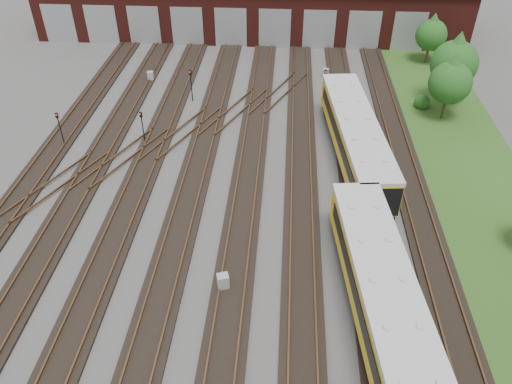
{
  "coord_description": "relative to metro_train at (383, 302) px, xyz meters",
  "views": [
    {
      "loc": [
        4.66,
        -22.05,
        22.01
      ],
      "look_at": [
        2.91,
        3.84,
        2.0
      ],
      "focal_mm": 35.0,
      "sensor_mm": 36.0,
      "label": 1
    }
  ],
  "objects": [
    {
      "name": "ground",
      "position": [
        -10.0,
        4.96,
        -2.03
      ],
      "size": [
        120.0,
        120.0,
        0.0
      ],
      "primitive_type": "plane",
      "color": "#43413F",
      "rests_on": "ground"
    },
    {
      "name": "track_network",
      "position": [
        -10.17,
        5.54,
        -1.93
      ],
      "size": [
        30.4,
        70.0,
        0.33
      ],
      "color": "black",
      "rests_on": "ground"
    },
    {
      "name": "maintenance_shed",
      "position": [
        -10.01,
        44.93,
        1.17
      ],
      "size": [
        51.0,
        12.5,
        6.35
      ],
      "color": "#4C1813",
      "rests_on": "ground"
    },
    {
      "name": "grass_verge",
      "position": [
        9.0,
        14.96,
        -2.01
      ],
      "size": [
        8.0,
        55.0,
        0.05
      ],
      "primitive_type": "cube",
      "color": "#29511B",
      "rests_on": "ground"
    },
    {
      "name": "metro_train",
      "position": [
        0.0,
        0.0,
        0.0
      ],
      "size": [
        4.54,
        48.29,
        3.32
      ],
      "rotation": [
        0.0,
        0.0,
        0.1
      ],
      "color": "black",
      "rests_on": "ground"
    },
    {
      "name": "signal_mast_0",
      "position": [
        -23.43,
        16.65,
        -0.14
      ],
      "size": [
        0.24,
        0.23,
        2.97
      ],
      "rotation": [
        0.0,
        0.0,
        0.23
      ],
      "color": "black",
      "rests_on": "ground"
    },
    {
      "name": "signal_mast_1",
      "position": [
        -16.92,
        17.53,
        -0.24
      ],
      "size": [
        0.25,
        0.24,
        2.8
      ],
      "rotation": [
        0.0,
        0.0,
        -0.43
      ],
      "color": "black",
      "rests_on": "ground"
    },
    {
      "name": "signal_mast_2",
      "position": [
        -14.23,
        25.15,
        -0.07
      ],
      "size": [
        0.26,
        0.25,
        3.07
      ],
      "rotation": [
        0.0,
        0.0,
        -0.26
      ],
      "color": "black",
      "rests_on": "ground"
    },
    {
      "name": "signal_mast_3",
      "position": [
        -1.86,
        25.95,
        -0.03
      ],
      "size": [
        0.27,
        0.25,
        3.11
      ],
      "rotation": [
        0.0,
        0.0,
        0.03
      ],
      "color": "black",
      "rests_on": "ground"
    },
    {
      "name": "relay_cabinet_1",
      "position": [
        -19.17,
        29.16,
        -1.53
      ],
      "size": [
        0.69,
        0.61,
        1.0
      ],
      "primitive_type": "cube",
      "rotation": [
        0.0,
        0.0,
        0.21
      ],
      "color": "#9FA1A4",
      "rests_on": "ground"
    },
    {
      "name": "relay_cabinet_2",
      "position": [
        -8.53,
        2.15,
        -1.49
      ],
      "size": [
        0.78,
        0.72,
        1.08
      ],
      "primitive_type": "cube",
      "rotation": [
        0.0,
        0.0,
        0.33
      ],
      "color": "#9FA1A4",
      "rests_on": "ground"
    },
    {
      "name": "relay_cabinet_3",
      "position": [
        -1.45,
        31.24,
        -1.57
      ],
      "size": [
        0.69,
        0.63,
        0.93
      ],
      "primitive_type": "cube",
      "rotation": [
        0.0,
        0.0,
        -0.36
      ],
      "color": "#9FA1A4",
      "rests_on": "ground"
    },
    {
      "name": "relay_cabinet_4",
      "position": [
        0.74,
        23.19,
        -1.56
      ],
      "size": [
        0.7,
        0.64,
        0.94
      ],
      "primitive_type": "cube",
      "rotation": [
        0.0,
        0.0,
        0.37
      ],
      "color": "#9FA1A4",
      "rests_on": "ground"
    },
    {
      "name": "tree_0",
      "position": [
        9.46,
        26.19,
        2.39
      ],
      "size": [
        4.16,
        4.16,
        6.89
      ],
      "color": "#382D19",
      "rests_on": "ground"
    },
    {
      "name": "tree_1",
      "position": [
        9.61,
        35.71,
        1.43
      ],
      "size": [
        3.25,
        3.25,
        5.38
      ],
      "color": "#382D19",
      "rests_on": "ground"
    },
    {
      "name": "tree_2",
      "position": [
        8.54,
        23.25,
        1.85
      ],
      "size": [
        3.64,
        3.64,
        6.04
      ],
      "color": "#382D19",
      "rests_on": "ground"
    },
    {
      "name": "bush_1",
      "position": [
        7.14,
        25.26,
        -1.31
      ],
      "size": [
        1.44,
        1.44,
        1.44
      ],
      "primitive_type": "sphere",
      "color": "#1F4714",
      "rests_on": "ground"
    },
    {
      "name": "bush_2",
      "position": [
        11.09,
        39.95,
        -1.45
      ],
      "size": [
        1.16,
        1.16,
        1.16
      ],
      "primitive_type": "sphere",
      "color": "#1F4714",
      "rests_on": "ground"
    }
  ]
}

